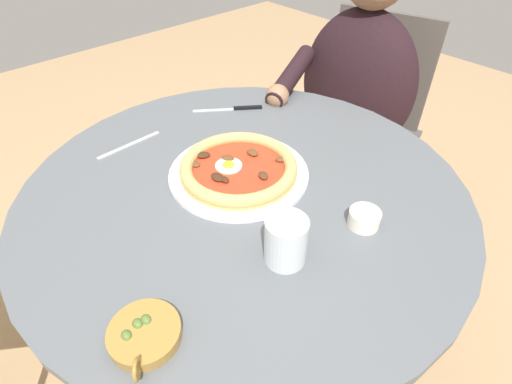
# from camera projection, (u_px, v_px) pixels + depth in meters

# --- Properties ---
(ground_plane) EXTENTS (6.00, 6.00, 0.02)m
(ground_plane) POSITION_uv_depth(u_px,v_px,m) (248.00, 354.00, 1.38)
(ground_plane) COLOR tan
(dining_table) EXTENTS (1.00, 1.00, 0.74)m
(dining_table) POSITION_uv_depth(u_px,v_px,m) (245.00, 239.00, 1.01)
(dining_table) COLOR #565B60
(dining_table) RESTS_ON ground
(pizza_on_plate) EXTENTS (0.32, 0.32, 0.04)m
(pizza_on_plate) POSITION_uv_depth(u_px,v_px,m) (239.00, 169.00, 0.92)
(pizza_on_plate) COLOR white
(pizza_on_plate) RESTS_ON dining_table
(water_glass) EXTENTS (0.08, 0.08, 0.09)m
(water_glass) POSITION_uv_depth(u_px,v_px,m) (286.00, 243.00, 0.71)
(water_glass) COLOR silver
(water_glass) RESTS_ON dining_table
(steak_knife) EXTENTS (0.13, 0.17, 0.01)m
(steak_knife) POSITION_uv_depth(u_px,v_px,m) (238.00, 108.00, 1.16)
(steak_knife) COLOR silver
(steak_knife) RESTS_ON dining_table
(ramekin_capers) EXTENTS (0.06, 0.06, 0.03)m
(ramekin_capers) POSITION_uv_depth(u_px,v_px,m) (364.00, 218.00, 0.79)
(ramekin_capers) COLOR white
(ramekin_capers) RESTS_ON dining_table
(olive_pan) EXTENTS (0.12, 0.11, 0.05)m
(olive_pan) POSITION_uv_depth(u_px,v_px,m) (144.00, 334.00, 0.61)
(olive_pan) COLOR olive
(olive_pan) RESTS_ON dining_table
(fork_utensil) EXTENTS (0.01, 0.18, 0.00)m
(fork_utensil) POSITION_uv_depth(u_px,v_px,m) (129.00, 145.00, 1.02)
(fork_utensil) COLOR #BCBCC1
(fork_utensil) RESTS_ON dining_table
(diner_person) EXTENTS (0.44, 0.55, 1.14)m
(diner_person) POSITION_uv_depth(u_px,v_px,m) (348.00, 134.00, 1.49)
(diner_person) COLOR #282833
(diner_person) RESTS_ON ground
(cafe_chair_diner) EXTENTS (0.52, 0.52, 0.88)m
(cafe_chair_diner) POSITION_uv_depth(u_px,v_px,m) (364.00, 114.00, 1.57)
(cafe_chair_diner) COLOR #504A45
(cafe_chair_diner) RESTS_ON ground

